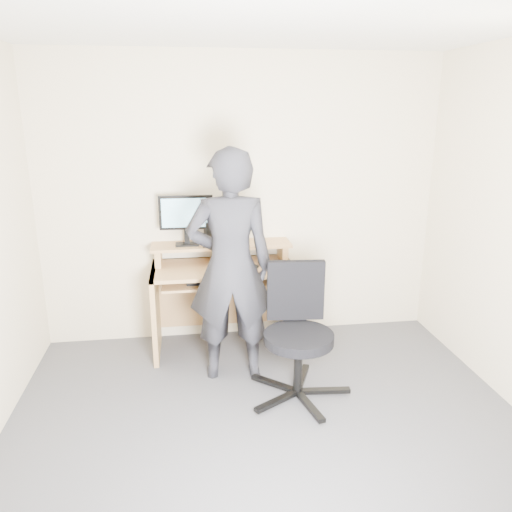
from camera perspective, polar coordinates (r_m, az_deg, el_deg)
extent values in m
plane|color=#48484D|center=(3.31, 2.31, -21.42)|extent=(3.50, 3.50, 0.00)
cube|color=beige|center=(4.41, -1.62, 6.31)|extent=(3.50, 0.02, 2.50)
cube|color=white|center=(2.65, 3.00, 26.63)|extent=(3.50, 3.50, 0.02)
cube|color=tan|center=(4.35, -11.38, -6.20)|extent=(0.04, 0.60, 0.75)
cube|color=tan|center=(4.43, 3.84, -5.49)|extent=(0.04, 0.60, 0.75)
cube|color=tan|center=(4.23, -3.79, -1.38)|extent=(1.20, 0.60, 0.03)
cube|color=tan|center=(4.18, -3.68, -2.95)|extent=(1.02, 0.38, 0.02)
cube|color=tan|center=(4.34, -11.09, 0.07)|extent=(0.05, 0.28, 0.15)
cube|color=tan|center=(4.41, 3.04, 0.63)|extent=(0.05, 0.28, 0.15)
cube|color=tan|center=(4.32, -3.98, 1.28)|extent=(1.20, 0.30, 0.02)
cube|color=tan|center=(4.60, -3.99, -3.97)|extent=(1.20, 0.03, 0.65)
cube|color=black|center=(4.30, -7.86, 1.34)|extent=(0.20, 0.13, 0.01)
cube|color=black|center=(4.30, -7.89, 2.30)|extent=(0.05, 0.04, 0.13)
cube|color=black|center=(4.23, -8.00, 4.95)|extent=(0.45, 0.05, 0.29)
cube|color=#89CEED|center=(4.22, -8.00, 4.90)|extent=(0.41, 0.02, 0.24)
cube|color=black|center=(4.28, -5.38, 2.65)|extent=(0.09, 0.14, 0.20)
cylinder|color=silver|center=(4.29, -3.62, 2.51)|extent=(0.08, 0.08, 0.17)
cube|color=black|center=(4.33, -1.68, 1.55)|extent=(0.11, 0.14, 0.01)
cube|color=black|center=(4.21, -5.81, 1.24)|extent=(0.05, 0.04, 0.03)
torus|color=silver|center=(4.38, -6.15, 1.69)|extent=(0.17, 0.16, 0.06)
cube|color=black|center=(4.16, -4.78, -2.71)|extent=(0.46, 0.18, 0.03)
ellipsoid|color=black|center=(4.15, -0.30, -1.21)|extent=(0.10, 0.07, 0.04)
cube|color=black|center=(3.83, 7.81, -15.00)|extent=(0.38, 0.08, 0.03)
cube|color=black|center=(3.97, 5.28, -13.69)|extent=(0.20, 0.37, 0.03)
cube|color=black|center=(3.88, 2.07, -14.36)|extent=(0.32, 0.29, 0.03)
cube|color=black|center=(3.69, 2.39, -16.24)|extent=(0.35, 0.24, 0.03)
cube|color=black|center=(3.65, 6.15, -16.68)|extent=(0.13, 0.38, 0.03)
cylinder|color=black|center=(3.69, 4.82, -12.40)|extent=(0.06, 0.06, 0.40)
cylinder|color=black|center=(3.59, 4.91, -9.33)|extent=(0.50, 0.50, 0.07)
cube|color=black|center=(3.68, 4.55, -3.92)|extent=(0.42, 0.10, 0.45)
imported|color=black|center=(3.74, -2.96, -1.25)|extent=(0.66, 0.44, 1.78)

